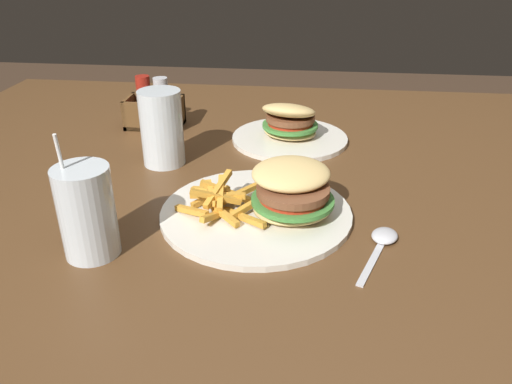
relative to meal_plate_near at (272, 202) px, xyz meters
name	(u,v)px	position (x,y,z in m)	size (l,w,h in m)	color
dining_table	(272,215)	(-0.01, 0.17, -0.12)	(1.65, 1.19, 0.78)	brown
meal_plate_near	(272,202)	(0.00, 0.00, 0.00)	(0.31, 0.31, 0.10)	silver
beer_glass	(162,130)	(-0.23, 0.19, 0.04)	(0.08, 0.08, 0.15)	silver
juice_glass	(88,216)	(-0.24, -0.13, 0.03)	(0.08, 0.08, 0.18)	silver
spoon	(383,239)	(0.17, -0.06, -0.02)	(0.08, 0.15, 0.01)	silver
meal_plate_far	(290,128)	(0.01, 0.33, 0.00)	(0.25, 0.25, 0.10)	silver
condiment_caddy	(154,110)	(-0.31, 0.39, 0.01)	(0.13, 0.08, 0.12)	brown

